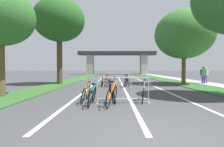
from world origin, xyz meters
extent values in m
plane|color=#3D3D3F|center=(0.00, 0.00, 0.00)|extent=(300.00, 300.00, 0.00)
cube|color=#2D5B26|center=(-5.64, 20.46, 0.03)|extent=(2.21, 50.02, 0.05)
cube|color=#2D5B26|center=(5.64, 20.46, 0.03)|extent=(2.21, 50.02, 0.05)
cube|color=#9E9B93|center=(7.74, 20.46, 0.04)|extent=(2.00, 50.02, 0.08)
cube|color=silver|center=(0.00, 14.47, 0.00)|extent=(0.14, 28.94, 0.01)
cube|color=silver|center=(2.49, 14.47, 0.00)|extent=(0.14, 28.94, 0.01)
cube|color=silver|center=(-2.49, 14.47, 0.00)|extent=(0.14, 28.94, 0.01)
cube|color=#2D2D30|center=(0.00, 41.34, 5.40)|extent=(19.61, 3.05, 0.86)
cube|color=#9E9B93|center=(-6.84, 41.34, 2.48)|extent=(1.61, 2.40, 4.97)
cube|color=#9E9B93|center=(6.84, 41.34, 2.48)|extent=(1.61, 2.40, 4.97)
cylinder|color=brown|center=(-6.25, 4.94, 1.33)|extent=(0.44, 0.44, 2.67)
cylinder|color=#4C3823|center=(-5.55, 12.01, 2.01)|extent=(0.47, 0.47, 4.02)
ellipsoid|color=#23561E|center=(-5.55, 12.01, 5.70)|extent=(4.48, 4.48, 3.81)
cylinder|color=brown|center=(5.51, 12.22, 1.27)|extent=(0.35, 0.35, 2.55)
ellipsoid|color=#38702D|center=(5.51, 12.22, 4.47)|extent=(5.12, 5.12, 4.36)
cylinder|color=#ADADB2|center=(-1.37, 3.49, 0.53)|extent=(0.04, 0.04, 1.05)
cube|color=#ADADB2|center=(-1.37, 3.49, 0.01)|extent=(0.07, 0.44, 0.03)
cylinder|color=#ADADB2|center=(0.67, 3.54, 0.53)|extent=(0.04, 0.04, 1.05)
cube|color=#ADADB2|center=(0.67, 3.54, 0.01)|extent=(0.07, 0.44, 0.03)
cylinder|color=#ADADB2|center=(-0.35, 3.51, 1.03)|extent=(2.05, 0.09, 0.04)
cylinder|color=#ADADB2|center=(-0.35, 3.51, 0.18)|extent=(2.05, 0.09, 0.04)
cylinder|color=#ADADB2|center=(-1.03, 3.50, 0.61)|extent=(0.02, 0.02, 0.87)
cylinder|color=#ADADB2|center=(-0.69, 3.51, 0.61)|extent=(0.02, 0.02, 0.87)
cylinder|color=#ADADB2|center=(-0.35, 3.51, 0.61)|extent=(0.02, 0.02, 0.87)
cylinder|color=#ADADB2|center=(-0.01, 3.52, 0.61)|extent=(0.02, 0.02, 0.87)
cylinder|color=#ADADB2|center=(0.33, 3.53, 0.61)|extent=(0.02, 0.02, 0.87)
cylinder|color=#ADADB2|center=(-1.55, 10.18, 0.53)|extent=(0.04, 0.04, 1.05)
cube|color=#ADADB2|center=(-1.55, 10.18, 0.01)|extent=(0.08, 0.44, 0.03)
cylinder|color=#ADADB2|center=(0.50, 10.29, 0.53)|extent=(0.04, 0.04, 1.05)
cube|color=#ADADB2|center=(0.50, 10.29, 0.01)|extent=(0.08, 0.44, 0.03)
cylinder|color=#ADADB2|center=(-0.52, 10.23, 1.03)|extent=(2.04, 0.15, 0.04)
cylinder|color=#ADADB2|center=(-0.52, 10.23, 0.18)|extent=(2.04, 0.15, 0.04)
cylinder|color=#ADADB2|center=(-1.21, 10.20, 0.61)|extent=(0.02, 0.02, 0.87)
cylinder|color=#ADADB2|center=(-0.86, 10.21, 0.61)|extent=(0.02, 0.02, 0.87)
cylinder|color=#ADADB2|center=(-0.52, 10.23, 0.61)|extent=(0.02, 0.02, 0.87)
cylinder|color=#ADADB2|center=(-0.18, 10.25, 0.61)|extent=(0.02, 0.02, 0.87)
cylinder|color=#ADADB2|center=(0.16, 10.27, 0.61)|extent=(0.02, 0.02, 0.87)
torus|color=black|center=(-0.73, 3.38, 0.34)|extent=(0.26, 0.69, 0.67)
torus|color=black|center=(-0.86, 4.41, 0.34)|extent=(0.26, 0.69, 0.67)
cylinder|color=black|center=(-0.85, 3.86, 0.60)|extent=(0.28, 1.00, 0.57)
cylinder|color=black|center=(-0.82, 3.67, 0.60)|extent=(0.17, 0.14, 0.64)
cylinder|color=black|center=(-0.75, 3.54, 0.31)|extent=(0.06, 0.34, 0.08)
cylinder|color=black|center=(-0.91, 4.38, 0.60)|extent=(0.14, 0.11, 0.54)
cube|color=black|center=(-0.88, 3.62, 0.92)|extent=(0.14, 0.25, 0.07)
cylinder|color=#99999E|center=(-0.96, 4.35, 0.87)|extent=(0.43, 0.08, 0.11)
torus|color=black|center=(-0.90, 2.53, 0.35)|extent=(0.26, 0.70, 0.69)
torus|color=black|center=(-0.68, 3.52, 0.35)|extent=(0.26, 0.70, 0.69)
cylinder|color=orange|center=(-0.77, 2.99, 0.62)|extent=(0.31, 0.96, 0.58)
cylinder|color=orange|center=(-0.81, 2.80, 0.61)|extent=(0.10, 0.13, 0.64)
cylinder|color=orange|center=(-0.87, 2.69, 0.32)|extent=(0.09, 0.33, 0.08)
cylinder|color=orange|center=(-0.66, 3.49, 0.62)|extent=(0.09, 0.11, 0.55)
cube|color=black|center=(-0.78, 2.76, 0.93)|extent=(0.15, 0.26, 0.06)
cylinder|color=#99999E|center=(-0.63, 3.46, 0.89)|extent=(0.50, 0.13, 0.08)
torus|color=black|center=(-1.88, 4.40, 0.32)|extent=(0.19, 0.64, 0.63)
torus|color=black|center=(-1.92, 3.33, 0.32)|extent=(0.19, 0.64, 0.63)
cylinder|color=gold|center=(-1.83, 3.89, 0.62)|extent=(0.13, 1.05, 0.64)
cylinder|color=gold|center=(-1.84, 4.09, 0.56)|extent=(0.17, 0.12, 0.58)
cylinder|color=gold|center=(-1.89, 4.23, 0.29)|extent=(0.05, 0.35, 0.07)
cylinder|color=gold|center=(-1.85, 3.35, 0.62)|extent=(0.17, 0.09, 0.62)
cube|color=black|center=(-1.78, 4.13, 0.84)|extent=(0.12, 0.24, 0.07)
cylinder|color=#99999E|center=(-1.79, 3.37, 0.93)|extent=(0.51, 0.04, 0.13)
torus|color=black|center=(0.64, 4.48, 0.31)|extent=(0.21, 0.64, 0.63)
torus|color=black|center=(0.44, 3.44, 0.31)|extent=(0.21, 0.64, 0.63)
cylinder|color=silver|center=(0.57, 3.98, 0.59)|extent=(0.17, 1.02, 0.59)
cylinder|color=silver|center=(0.61, 4.18, 0.58)|extent=(0.12, 0.11, 0.63)
cylinder|color=silver|center=(0.60, 4.31, 0.29)|extent=(0.09, 0.34, 0.07)
cylinder|color=silver|center=(0.47, 3.46, 0.59)|extent=(0.10, 0.08, 0.56)
cube|color=black|center=(0.64, 4.21, 0.89)|extent=(0.15, 0.26, 0.06)
cylinder|color=#99999E|center=(0.50, 3.48, 0.87)|extent=(0.54, 0.13, 0.08)
torus|color=black|center=(0.40, 10.25, 0.31)|extent=(0.21, 0.64, 0.63)
torus|color=black|center=(0.57, 11.29, 0.31)|extent=(0.21, 0.64, 0.63)
cylinder|color=#B7B7BC|center=(0.45, 10.75, 0.59)|extent=(0.15, 1.02, 0.59)
cylinder|color=#B7B7BC|center=(0.42, 10.55, 0.59)|extent=(0.12, 0.11, 0.65)
cylinder|color=#B7B7BC|center=(0.43, 10.42, 0.29)|extent=(0.09, 0.34, 0.07)
cylinder|color=#B7B7BC|center=(0.54, 11.27, 0.59)|extent=(0.11, 0.08, 0.56)
cube|color=black|center=(0.39, 10.52, 0.91)|extent=(0.14, 0.25, 0.06)
cylinder|color=#99999E|center=(0.51, 11.25, 0.87)|extent=(0.44, 0.10, 0.07)
torus|color=black|center=(-1.23, 9.32, 0.33)|extent=(0.22, 0.67, 0.67)
torus|color=black|center=(-1.41, 10.30, 0.33)|extent=(0.22, 0.67, 0.67)
cylinder|color=red|center=(-1.29, 9.79, 0.63)|extent=(0.16, 0.96, 0.62)
cylinder|color=red|center=(-1.26, 9.61, 0.60)|extent=(0.12, 0.11, 0.64)
cylinder|color=red|center=(-1.26, 9.48, 0.31)|extent=(0.09, 0.32, 0.08)
cylinder|color=red|center=(-1.38, 10.28, 0.63)|extent=(0.10, 0.08, 0.59)
cube|color=black|center=(-1.22, 9.58, 0.92)|extent=(0.15, 0.25, 0.06)
cylinder|color=#99999E|center=(-1.35, 10.26, 0.92)|extent=(0.53, 0.12, 0.08)
torus|color=black|center=(-1.56, 2.64, 0.32)|extent=(0.18, 0.65, 0.64)
torus|color=black|center=(-1.53, 3.67, 0.32)|extent=(0.18, 0.65, 0.64)
cylinder|color=#197A7F|center=(-1.49, 3.12, 0.63)|extent=(0.19, 1.00, 0.66)
cylinder|color=#197A7F|center=(-1.51, 2.93, 0.55)|extent=(0.15, 0.12, 0.56)
cylinder|color=#197A7F|center=(-1.56, 2.80, 0.30)|extent=(0.03, 0.33, 0.08)
cylinder|color=#197A7F|center=(-1.47, 3.64, 0.63)|extent=(0.16, 0.10, 0.63)
cube|color=black|center=(-1.46, 2.89, 0.83)|extent=(0.11, 0.24, 0.07)
cylinder|color=#99999E|center=(-1.41, 3.61, 0.95)|extent=(0.55, 0.04, 0.13)
torus|color=black|center=(0.06, 9.36, 0.34)|extent=(0.26, 0.69, 0.68)
torus|color=black|center=(0.27, 10.36, 0.34)|extent=(0.26, 0.69, 0.68)
cylinder|color=#1E389E|center=(0.20, 9.83, 0.66)|extent=(0.31, 0.97, 0.67)
cylinder|color=#1E389E|center=(0.15, 9.64, 0.60)|extent=(0.10, 0.13, 0.63)
cylinder|color=#1E389E|center=(0.09, 9.52, 0.32)|extent=(0.09, 0.33, 0.08)
cylinder|color=#1E389E|center=(0.30, 10.33, 0.66)|extent=(0.10, 0.11, 0.64)
cube|color=black|center=(0.18, 9.60, 0.91)|extent=(0.15, 0.26, 0.06)
cylinder|color=#99999E|center=(0.33, 10.30, 0.98)|extent=(0.47, 0.12, 0.08)
torus|color=black|center=(-1.64, 11.11, 0.32)|extent=(0.13, 0.65, 0.64)
torus|color=black|center=(-1.67, 10.15, 0.32)|extent=(0.13, 0.65, 0.64)
cylinder|color=#662884|center=(-1.63, 10.65, 0.57)|extent=(0.07, 0.92, 0.54)
cylinder|color=#662884|center=(-1.62, 10.83, 0.60)|extent=(0.12, 0.12, 0.67)
cylinder|color=#662884|center=(-1.65, 10.95, 0.30)|extent=(0.04, 0.31, 0.08)
cylinder|color=#662884|center=(-1.64, 10.18, 0.57)|extent=(0.10, 0.09, 0.51)
cube|color=black|center=(-1.58, 10.87, 0.93)|extent=(0.11, 0.24, 0.06)
cylinder|color=#99999E|center=(-1.61, 10.20, 0.83)|extent=(0.49, 0.04, 0.08)
torus|color=black|center=(-0.61, 10.28, 0.30)|extent=(0.14, 0.61, 0.60)
torus|color=black|center=(-0.65, 11.33, 0.30)|extent=(0.14, 0.61, 0.60)
cylinder|color=#1E7238|center=(-0.66, 10.78, 0.54)|extent=(0.15, 1.01, 0.52)
cylinder|color=#1E7238|center=(-0.65, 10.58, 0.50)|extent=(0.11, 0.13, 0.50)
cylinder|color=#1E7238|center=(-0.61, 10.45, 0.28)|extent=(0.04, 0.34, 0.07)
cylinder|color=#1E7238|center=(-0.68, 11.30, 0.54)|extent=(0.11, 0.10, 0.49)
cube|color=black|center=(-0.68, 10.54, 0.75)|extent=(0.12, 0.24, 0.06)
cylinder|color=#99999E|center=(-0.71, 11.27, 0.79)|extent=(0.50, 0.05, 0.09)
cylinder|color=#994C8C|center=(7.92, 12.89, 0.39)|extent=(0.11, 0.11, 0.77)
cylinder|color=#994C8C|center=(7.75, 12.87, 0.39)|extent=(0.11, 0.11, 0.77)
cube|color=beige|center=(7.83, 12.88, 1.04)|extent=(0.45, 0.31, 0.55)
cylinder|color=beige|center=(8.07, 12.91, 1.02)|extent=(0.09, 0.09, 0.49)
cylinder|color=beige|center=(7.60, 12.85, 1.02)|extent=(0.09, 0.09, 0.49)
sphere|color=beige|center=(7.83, 12.88, 1.45)|extent=(0.21, 0.21, 0.21)
cylinder|color=navy|center=(7.37, 12.28, 0.39)|extent=(0.11, 0.11, 0.79)
cylinder|color=navy|center=(7.20, 12.28, 0.39)|extent=(0.11, 0.11, 0.79)
cube|color=#33723F|center=(7.29, 12.28, 1.06)|extent=(0.43, 0.26, 0.56)
cylinder|color=#33723F|center=(7.53, 12.28, 1.04)|extent=(0.09, 0.09, 0.50)
cylinder|color=#33723F|center=(7.04, 12.28, 1.04)|extent=(0.09, 0.09, 0.50)
sphere|color=brown|center=(7.29, 12.28, 1.48)|extent=(0.21, 0.21, 0.21)
camera|label=1|loc=(-0.70, -3.46, 1.37)|focal=28.04mm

